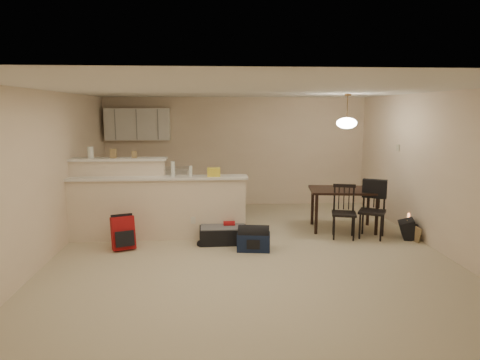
{
  "coord_description": "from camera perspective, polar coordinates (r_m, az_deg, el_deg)",
  "views": [
    {
      "loc": [
        -0.58,
        -6.37,
        2.22
      ],
      "look_at": [
        -0.1,
        0.7,
        1.05
      ],
      "focal_mm": 32.0,
      "sensor_mm": 36.0,
      "label": 1
    }
  ],
  "objects": [
    {
      "name": "red_backpack",
      "position": [
        7.16,
        -15.33,
        -6.82
      ],
      "size": [
        0.41,
        0.33,
        0.53
      ],
      "primitive_type": "cube",
      "rotation": [
        0.0,
        0.0,
        0.36
      ],
      "color": "#A21215",
      "rests_on": "ground"
    },
    {
      "name": "cereal_box",
      "position": [
        7.72,
        -16.55,
        3.41
      ],
      "size": [
        0.1,
        0.07,
        0.16
      ],
      "primitive_type": "cube",
      "color": "#9A7D4F",
      "rests_on": "breakfast_bar"
    },
    {
      "name": "upper_cabinets",
      "position": [
        9.83,
        -13.47,
        7.25
      ],
      "size": [
        1.4,
        0.34,
        0.7
      ],
      "primitive_type": "cube",
      "color": "white",
      "rests_on": "room"
    },
    {
      "name": "dining_chair_far",
      "position": [
        7.8,
        17.23,
        -3.86
      ],
      "size": [
        0.57,
        0.57,
        0.99
      ],
      "primitive_type": null,
      "rotation": [
        0.0,
        0.0,
        -0.49
      ],
      "color": "black",
      "rests_on": "ground"
    },
    {
      "name": "jar",
      "position": [
        7.81,
        -19.3,
        3.48
      ],
      "size": [
        0.1,
        0.1,
        0.2
      ],
      "primitive_type": "cylinder",
      "color": "silver",
      "rests_on": "breakfast_bar"
    },
    {
      "name": "pendant_lamp",
      "position": [
        8.0,
        14.04,
        7.44
      ],
      "size": [
        0.36,
        0.36,
        0.62
      ],
      "color": "brown",
      "rests_on": "room"
    },
    {
      "name": "cardboard_sheet",
      "position": [
        7.94,
        22.02,
        -6.49
      ],
      "size": [
        0.11,
        0.37,
        0.29
      ],
      "primitive_type": "cube",
      "rotation": [
        0.0,
        0.0,
        1.81
      ],
      "color": "#9A7D4F",
      "rests_on": "ground"
    },
    {
      "name": "navy_duffel",
      "position": [
        6.88,
        1.82,
        -8.24
      ],
      "size": [
        0.55,
        0.35,
        0.28
      ],
      "primitive_type": "cube",
      "rotation": [
        0.0,
        0.0,
        -0.14
      ],
      "color": "#131E3B",
      "rests_on": "ground"
    },
    {
      "name": "breakfast_bar",
      "position": [
        7.62,
        -12.7,
        -3.07
      ],
      "size": [
        3.08,
        0.58,
        1.39
      ],
      "color": "beige",
      "rests_on": "ground"
    },
    {
      "name": "small_box",
      "position": [
        7.65,
        -13.91,
        3.32
      ],
      "size": [
        0.08,
        0.06,
        0.12
      ],
      "primitive_type": "cube",
      "color": "#9A7D4F",
      "rests_on": "breakfast_bar"
    },
    {
      "name": "room",
      "position": [
        6.47,
        1.3,
        0.75
      ],
      "size": [
        7.0,
        7.02,
        2.5
      ],
      "color": "beige",
      "rests_on": "ground"
    },
    {
      "name": "thermostat",
      "position": [
        8.72,
        20.32,
        4.05
      ],
      "size": [
        0.02,
        0.12,
        0.12
      ],
      "primitive_type": "cube",
      "color": "beige",
      "rests_on": "room"
    },
    {
      "name": "dining_chair_near",
      "position": [
        7.65,
        13.69,
        -4.17
      ],
      "size": [
        0.49,
        0.47,
        0.93
      ],
      "primitive_type": null,
      "rotation": [
        0.0,
        0.0,
        -0.25
      ],
      "color": "black",
      "rests_on": "ground"
    },
    {
      "name": "black_daypack",
      "position": [
        8.04,
        21.54,
        -6.14
      ],
      "size": [
        0.36,
        0.42,
        0.32
      ],
      "primitive_type": "cube",
      "rotation": [
        0.0,
        0.0,
        1.25
      ],
      "color": "black",
      "rests_on": "ground"
    },
    {
      "name": "bottle_b",
      "position": [
        7.36,
        -6.62,
        1.18
      ],
      "size": [
        0.06,
        0.06,
        0.18
      ],
      "primitive_type": "cylinder",
      "color": "silver",
      "rests_on": "breakfast_bar"
    },
    {
      "name": "suitcase",
      "position": [
        7.29,
        -2.27,
        -7.26
      ],
      "size": [
        0.8,
        0.53,
        0.27
      ],
      "primitive_type": "cube",
      "rotation": [
        0.0,
        0.0,
        0.02
      ],
      "color": "black",
      "rests_on": "ground"
    },
    {
      "name": "kitchen_counter",
      "position": [
        9.83,
        -12.12,
        -1.21
      ],
      "size": [
        1.8,
        0.6,
        0.9
      ],
      "primitive_type": "cube",
      "color": "white",
      "rests_on": "ground"
    },
    {
      "name": "bottle_a",
      "position": [
        7.37,
        -8.95,
        1.46
      ],
      "size": [
        0.07,
        0.07,
        0.26
      ],
      "primitive_type": "cylinder",
      "color": "silver",
      "rests_on": "breakfast_bar"
    },
    {
      "name": "dining_table",
      "position": [
        8.14,
        13.67,
        -1.83
      ],
      "size": [
        1.33,
        0.97,
        0.77
      ],
      "rotation": [
        0.0,
        0.0,
        -0.13
      ],
      "color": "black",
      "rests_on": "ground"
    },
    {
      "name": "bag_lump",
      "position": [
        7.35,
        -3.52,
        1.06
      ],
      "size": [
        0.22,
        0.18,
        0.14
      ],
      "primitive_type": "cube",
      "color": "#9A7D4F",
      "rests_on": "breakfast_bar"
    }
  ]
}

